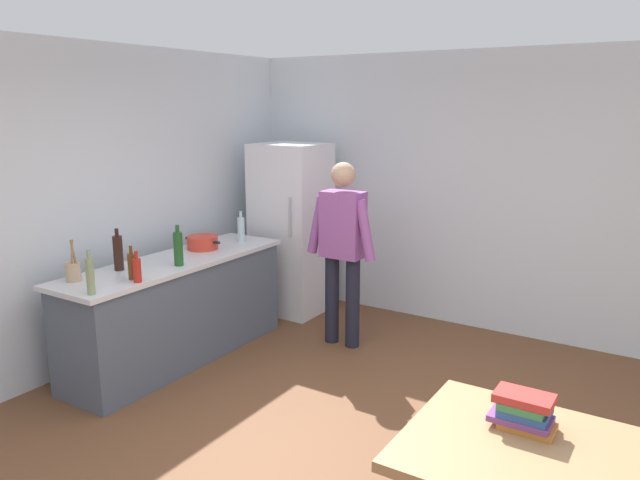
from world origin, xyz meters
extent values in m
plane|color=brown|center=(0.00, 0.00, 0.00)|extent=(14.00, 14.00, 0.00)
cube|color=silver|center=(0.00, 3.00, 1.35)|extent=(6.40, 0.12, 2.70)
cube|color=silver|center=(-2.60, 0.20, 1.35)|extent=(0.12, 5.60, 2.70)
cube|color=#4C5666|center=(-2.00, 0.80, 0.43)|extent=(0.60, 2.12, 0.86)
cube|color=silver|center=(-2.00, 0.80, 0.88)|extent=(0.64, 2.20, 0.04)
cube|color=white|center=(-1.90, 2.40, 0.90)|extent=(0.70, 0.64, 1.80)
cylinder|color=#B2B2B7|center=(-1.68, 2.06, 1.10)|extent=(0.02, 0.02, 0.40)
cylinder|color=#1E1E2D|center=(-1.06, 1.85, 0.42)|extent=(0.13, 0.13, 0.84)
cylinder|color=#1E1E2D|center=(-0.84, 1.85, 0.42)|extent=(0.13, 0.13, 0.84)
cube|color=#99519E|center=(-0.95, 1.85, 1.14)|extent=(0.38, 0.22, 0.60)
sphere|color=tan|center=(-0.95, 1.85, 1.59)|extent=(0.22, 0.22, 0.22)
cylinder|color=#99519E|center=(-1.20, 1.81, 1.12)|extent=(0.20, 0.09, 0.55)
cylinder|color=#99519E|center=(-0.70, 1.81, 1.12)|extent=(0.20, 0.09, 0.55)
cube|color=#9E754C|center=(1.40, -0.30, 0.72)|extent=(1.40, 0.90, 0.05)
cylinder|color=#9E754C|center=(0.80, 0.05, 0.35)|extent=(0.06, 0.06, 0.70)
cylinder|color=red|center=(-2.07, 1.22, 0.96)|extent=(0.28, 0.28, 0.12)
cube|color=black|center=(-2.24, 1.22, 0.98)|extent=(0.06, 0.03, 0.02)
cube|color=black|center=(-1.90, 1.22, 0.98)|extent=(0.06, 0.03, 0.02)
cylinder|color=tan|center=(-2.18, -0.06, 0.97)|extent=(0.11, 0.11, 0.14)
cylinder|color=olive|center=(-2.16, -0.06, 1.11)|extent=(0.02, 0.05, 0.22)
cylinder|color=olive|center=(-2.16, -0.07, 1.11)|extent=(0.02, 0.04, 0.22)
cylinder|color=black|center=(-2.13, 0.32, 1.04)|extent=(0.08, 0.08, 0.28)
cylinder|color=black|center=(-2.13, 0.32, 1.21)|extent=(0.03, 0.03, 0.06)
cylinder|color=gray|center=(-1.79, -0.20, 1.03)|extent=(0.06, 0.06, 0.26)
cylinder|color=gray|center=(-1.79, -0.20, 1.19)|extent=(0.02, 0.02, 0.06)
cylinder|color=#1E5123|center=(-1.83, 0.68, 1.04)|extent=(0.08, 0.08, 0.28)
cylinder|color=#1E5123|center=(-1.83, 0.68, 1.21)|extent=(0.03, 0.03, 0.06)
cylinder|color=silver|center=(-1.95, 1.63, 1.02)|extent=(0.07, 0.07, 0.24)
cylinder|color=silver|center=(-1.95, 1.63, 1.17)|extent=(0.03, 0.03, 0.06)
cylinder|color=#B22319|center=(-1.74, 0.17, 0.99)|extent=(0.06, 0.06, 0.18)
cylinder|color=#B22319|center=(-1.74, 0.17, 1.11)|extent=(0.02, 0.02, 0.06)
cylinder|color=#5B3314|center=(-1.84, 0.21, 1.00)|extent=(0.06, 0.06, 0.20)
cylinder|color=#5B3314|center=(-1.84, 0.21, 1.13)|extent=(0.02, 0.02, 0.06)
cube|color=orange|center=(1.18, -0.15, 0.77)|extent=(0.24, 0.15, 0.03)
cube|color=#753D7F|center=(1.15, -0.15, 0.79)|extent=(0.27, 0.16, 0.03)
cube|color=#284C8E|center=(1.17, -0.13, 0.83)|extent=(0.22, 0.19, 0.04)
cube|color=#387A47|center=(1.16, -0.14, 0.86)|extent=(0.20, 0.18, 0.03)
cube|color=#B22D28|center=(1.16, -0.14, 0.90)|extent=(0.26, 0.16, 0.04)
camera|label=1|loc=(1.72, -2.77, 2.20)|focal=33.97mm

